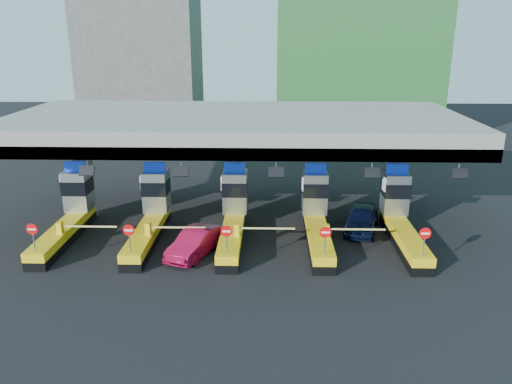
{
  "coord_description": "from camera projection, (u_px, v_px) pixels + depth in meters",
  "views": [
    {
      "loc": [
        2.16,
        -28.01,
        11.9
      ],
      "look_at": [
        1.37,
        0.0,
        2.86
      ],
      "focal_mm": 35.0,
      "sensor_mm": 36.0,
      "label": 1
    }
  ],
  "objects": [
    {
      "name": "bg_building_concrete",
      "position": [
        141.0,
        56.0,
        62.22
      ],
      "size": [
        14.0,
        10.0,
        18.0
      ],
      "primitive_type": "cube",
      "color": "#4C4C49",
      "rests_on": "ground"
    },
    {
      "name": "toll_lane_right",
      "position": [
        316.0,
        214.0,
        30.06
      ],
      "size": [
        4.43,
        8.0,
        4.16
      ],
      "color": "black",
      "rests_on": "ground"
    },
    {
      "name": "toll_lane_far_left",
      "position": [
        70.0,
        212.0,
        30.46
      ],
      "size": [
        4.43,
        8.0,
        4.16
      ],
      "color": "black",
      "rests_on": "ground"
    },
    {
      "name": "ground",
      "position": [
        234.0,
        236.0,
        30.36
      ],
      "size": [
        120.0,
        120.0,
        0.0
      ],
      "primitive_type": "plane",
      "color": "black",
      "rests_on": "ground"
    },
    {
      "name": "van",
      "position": [
        362.0,
        219.0,
        31.06
      ],
      "size": [
        2.99,
        4.91,
        1.56
      ],
      "primitive_type": "imported",
      "rotation": [
        0.0,
        0.0,
        -0.27
      ],
      "color": "black",
      "rests_on": "ground"
    },
    {
      "name": "toll_lane_center",
      "position": [
        234.0,
        213.0,
        30.19
      ],
      "size": [
        4.43,
        8.0,
        4.16
      ],
      "color": "black",
      "rests_on": "ground"
    },
    {
      "name": "toll_lane_left",
      "position": [
        152.0,
        213.0,
        30.33
      ],
      "size": [
        4.43,
        8.0,
        4.16
      ],
      "color": "black",
      "rests_on": "ground"
    },
    {
      "name": "bg_building_scaffold",
      "position": [
        358.0,
        12.0,
        56.18
      ],
      "size": [
        18.0,
        12.0,
        28.0
      ],
      "primitive_type": "cube",
      "color": "#1E5926",
      "rests_on": "ground"
    },
    {
      "name": "toll_lane_far_right",
      "position": [
        400.0,
        215.0,
        29.92
      ],
      "size": [
        4.43,
        8.0,
        4.16
      ],
      "color": "black",
      "rests_on": "ground"
    },
    {
      "name": "red_car",
      "position": [
        196.0,
        242.0,
        27.71
      ],
      "size": [
        3.07,
        4.65,
        1.45
      ],
      "primitive_type": "imported",
      "rotation": [
        0.0,
        0.0,
        -0.38
      ],
      "color": "maroon",
      "rests_on": "ground"
    },
    {
      "name": "toll_canopy",
      "position": [
        236.0,
        128.0,
        31.21
      ],
      "size": [
        28.0,
        12.09,
        7.0
      ],
      "color": "slate",
      "rests_on": "ground"
    }
  ]
}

